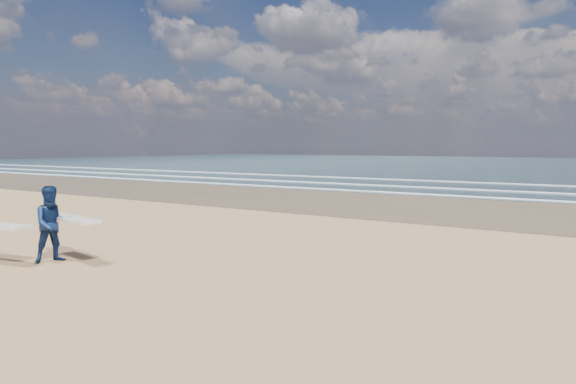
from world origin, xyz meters
The scene contains 1 object.
surfer_far centered at (0.50, 1.38, 0.94)m, with size 2.26×1.33×1.87m.
Camera 1 is at (12.03, -6.01, 2.86)m, focal length 32.00 mm.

